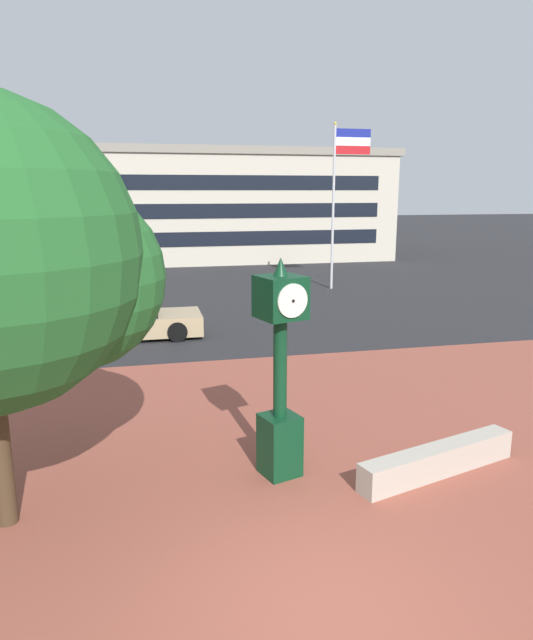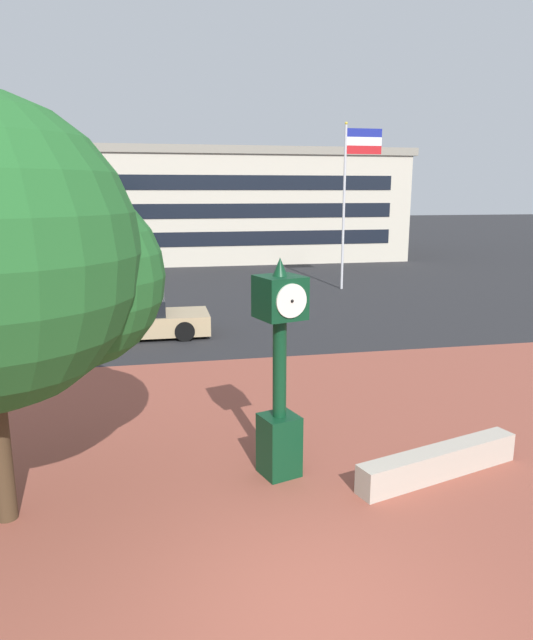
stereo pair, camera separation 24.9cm
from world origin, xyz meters
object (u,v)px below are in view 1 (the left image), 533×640
Objects in this scene: plaza_tree at (1,261)px; civic_building at (169,205)px; flagpole_primary at (339,188)px; street_lamp_post at (52,212)px; car_street_mid at (131,320)px; street_clock at (280,373)px.

civic_building is (4.36, 34.31, -0.06)m from plaza_tree.
street_lamp_post is at bearing -173.34° from flagpole_primary.
plaza_tree reaches higher than car_street_mid.
car_street_mid is 0.57× the size of flagpole_primary.
flagpole_primary is (11.40, 18.27, 1.04)m from plaza_tree.
plaza_tree reaches higher than street_clock.
civic_building reaches higher than street_clock.
flagpole_primary reaches higher than car_street_mid.
street_lamp_post is at bearing -108.27° from civic_building.
street_lamp_post is (-5.79, -17.54, 0.12)m from civic_building.
street_clock is 10.52m from car_street_mid.
plaza_tree is 34.59m from civic_building.
car_street_mid is at bearing -64.28° from street_lamp_post.
civic_building is at bearing 173.68° from car_street_mid.
car_street_mid is (-2.43, 10.16, -1.22)m from street_clock.
civic_building is 18.47m from street_lamp_post.
flagpole_primary is (7.41, 17.87, 3.03)m from street_clock.
street_lamp_post is at bearing 91.01° from street_clock.
plaza_tree is at bearing -7.99° from car_street_mid.
street_lamp_post is (-1.43, 16.77, 0.06)m from plaza_tree.
flagpole_primary is at bearing 58.03° from plaza_tree.
flagpole_primary reaches higher than street_lamp_post.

